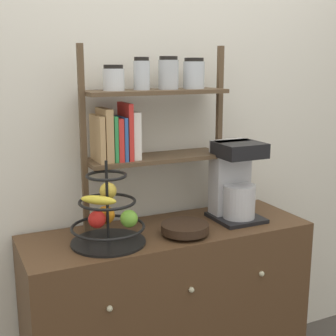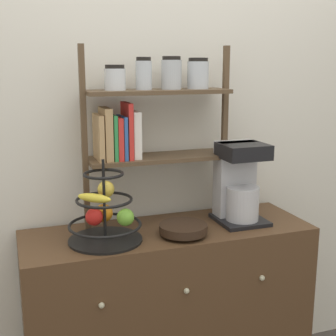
# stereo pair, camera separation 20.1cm
# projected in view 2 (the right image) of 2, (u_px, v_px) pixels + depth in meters

# --- Properties ---
(wall_back) EXTENTS (7.00, 0.05, 2.60)m
(wall_back) POSITION_uv_depth(u_px,v_px,m) (150.00, 125.00, 2.22)
(wall_back) COLOR silver
(wall_back) RESTS_ON ground_plane
(sideboard) EXTENTS (1.28, 0.45, 0.86)m
(sideboard) POSITION_uv_depth(u_px,v_px,m) (169.00, 318.00, 2.17)
(sideboard) COLOR #4C331E
(sideboard) RESTS_ON ground_plane
(coffee_maker) EXTENTS (0.21, 0.23, 0.37)m
(coffee_maker) POSITION_uv_depth(u_px,v_px,m) (239.00, 183.00, 2.15)
(coffee_maker) COLOR black
(coffee_maker) RESTS_ON sideboard
(fruit_stand) EXTENTS (0.31, 0.31, 0.35)m
(fruit_stand) POSITION_uv_depth(u_px,v_px,m) (105.00, 215.00, 1.91)
(fruit_stand) COLOR black
(fruit_stand) RESTS_ON sideboard
(wooden_bowl) EXTENTS (0.21, 0.21, 0.05)m
(wooden_bowl) POSITION_uv_depth(u_px,v_px,m) (183.00, 229.00, 1.99)
(wooden_bowl) COLOR black
(wooden_bowl) RESTS_ON sideboard
(shelf_hutch) EXTENTS (0.68, 0.20, 0.80)m
(shelf_hutch) POSITION_uv_depth(u_px,v_px,m) (146.00, 116.00, 2.05)
(shelf_hutch) COLOR brown
(shelf_hutch) RESTS_ON sideboard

